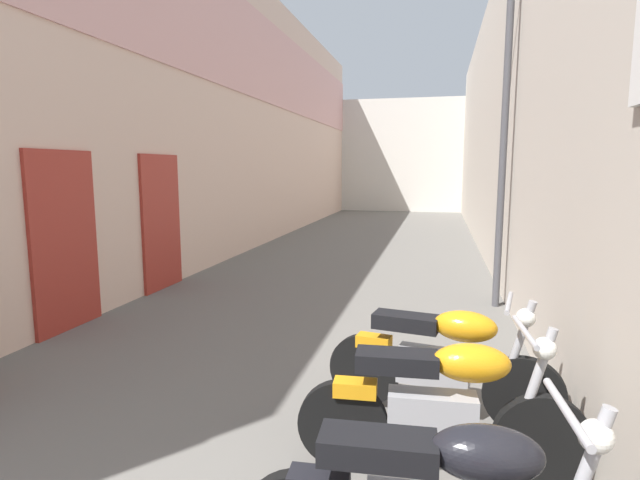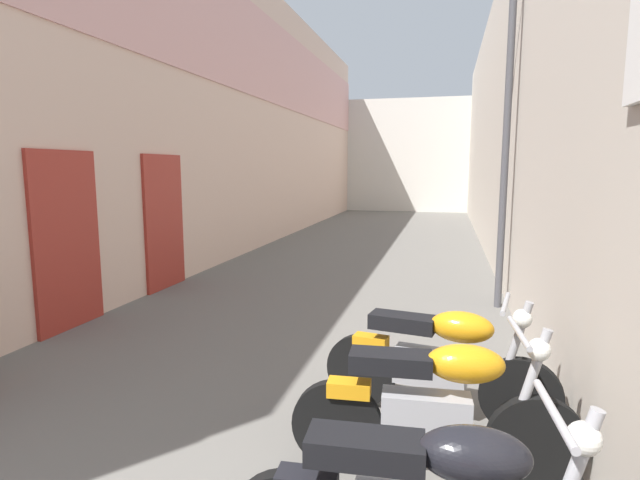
{
  "view_description": "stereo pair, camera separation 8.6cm",
  "coord_description": "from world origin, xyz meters",
  "views": [
    {
      "loc": [
        1.72,
        0.44,
        1.99
      ],
      "look_at": [
        0.38,
        6.09,
        1.15
      ],
      "focal_mm": 28.14,
      "sensor_mm": 36.0,
      "label": 1
    },
    {
      "loc": [
        1.8,
        0.46,
        1.99
      ],
      "look_at": [
        0.38,
        6.09,
        1.15
      ],
      "focal_mm": 28.14,
      "sensor_mm": 36.0,
      "label": 2
    }
  ],
  "objects": [
    {
      "name": "ground_plane",
      "position": [
        0.0,
        9.83,
        0.0
      ],
      "size": [
        39.66,
        39.66,
        0.0
      ],
      "primitive_type": "plane",
      "color": "#66635E"
    },
    {
      "name": "building_left",
      "position": [
        -2.91,
        11.77,
        3.3
      ],
      "size": [
        0.45,
        23.66,
        6.55
      ],
      "color": "beige",
      "rests_on": "ground"
    },
    {
      "name": "motorcycle_fourth",
      "position": [
        1.78,
        4.34,
        0.5
      ],
      "size": [
        1.84,
        0.58,
        1.04
      ],
      "color": "black",
      "rests_on": "ground"
    },
    {
      "name": "building_far_end",
      "position": [
        0.0,
        24.66,
        2.54
      ],
      "size": [
        8.44,
        2.0,
        5.08
      ],
      "primitive_type": "cube",
      "color": "beige",
      "rests_on": "ground"
    },
    {
      "name": "building_right",
      "position": [
        2.92,
        11.83,
        2.96
      ],
      "size": [
        0.45,
        23.66,
        5.93
      ],
      "color": "beige",
      "rests_on": "ground"
    },
    {
      "name": "motorcycle_third",
      "position": [
        1.78,
        3.55,
        0.5
      ],
      "size": [
        1.85,
        0.58,
        1.04
      ],
      "color": "black",
      "rests_on": "ground"
    },
    {
      "name": "street_lamp",
      "position": [
        2.48,
        7.89,
        2.78
      ],
      "size": [
        0.79,
        0.18,
        4.76
      ],
      "color": "#47474C",
      "rests_on": "ground"
    }
  ]
}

